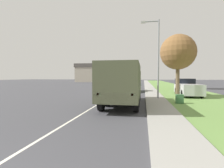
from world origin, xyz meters
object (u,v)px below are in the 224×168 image
car_nearest_ahead (134,86)px  pickup_truck (187,88)px  car_second_ahead (120,83)px  lamp_post (156,52)px  military_truck (123,82)px

car_nearest_ahead → pickup_truck: 7.51m
car_second_ahead → lamp_post: bearing=-74.5°
pickup_truck → lamp_post: bearing=-134.6°
lamp_post → car_nearest_ahead: bearing=106.6°
car_nearest_ahead → pickup_truck: bearing=-36.0°
car_nearest_ahead → pickup_truck: size_ratio=0.83×
car_nearest_ahead → car_second_ahead: 15.43m
car_second_ahead → pickup_truck: bearing=-62.5°
car_nearest_ahead → lamp_post: size_ratio=0.62×
car_second_ahead → pickup_truck: (10.05, -19.32, 0.27)m
car_second_ahead → pickup_truck: pickup_truck is taller
military_truck → car_second_ahead: 27.27m
car_nearest_ahead → pickup_truck: (6.07, -4.42, 0.16)m
pickup_truck → lamp_post: lamp_post is taller
lamp_post → pickup_truck: bearing=45.4°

